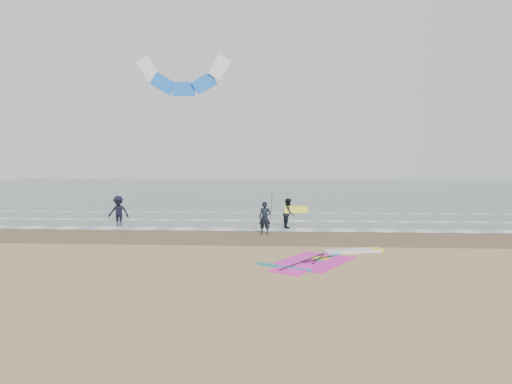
# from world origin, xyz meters

# --- Properties ---
(ground) EXTENTS (120.00, 120.00, 0.00)m
(ground) POSITION_xyz_m (0.00, 0.00, 0.00)
(ground) COLOR tan
(ground) RESTS_ON ground
(sea_water) EXTENTS (120.00, 80.00, 0.02)m
(sea_water) POSITION_xyz_m (0.00, 48.00, 0.01)
(sea_water) COLOR #47605E
(sea_water) RESTS_ON ground
(wet_sand_band) EXTENTS (120.00, 5.00, 0.01)m
(wet_sand_band) POSITION_xyz_m (0.00, 6.00, 0.00)
(wet_sand_band) COLOR brown
(wet_sand_band) RESTS_ON ground
(foam_waterline) EXTENTS (120.00, 9.15, 0.02)m
(foam_waterline) POSITION_xyz_m (0.00, 10.44, 0.03)
(foam_waterline) COLOR white
(foam_waterline) RESTS_ON ground
(windsurf_rig) EXTENTS (4.93, 4.67, 0.12)m
(windsurf_rig) POSITION_xyz_m (2.63, 1.01, 0.03)
(windsurf_rig) COLOR white
(windsurf_rig) RESTS_ON ground
(person_standing) EXTENTS (0.65, 0.49, 1.62)m
(person_standing) POSITION_xyz_m (0.16, 6.79, 0.81)
(person_standing) COLOR black
(person_standing) RESTS_ON ground
(person_walking) EXTENTS (0.72, 0.87, 1.63)m
(person_walking) POSITION_xyz_m (1.35, 8.91, 0.81)
(person_walking) COLOR black
(person_walking) RESTS_ON ground
(person_wading) EXTENTS (1.25, 0.73, 1.92)m
(person_wading) POSITION_xyz_m (-8.78, 10.98, 0.96)
(person_wading) COLOR black
(person_wading) RESTS_ON ground
(held_pole) EXTENTS (0.17, 0.86, 1.82)m
(held_pole) POSITION_xyz_m (0.46, 6.79, 1.19)
(held_pole) COLOR black
(held_pole) RESTS_ON ground
(carried_kiteboard) EXTENTS (1.30, 0.51, 0.39)m
(carried_kiteboard) POSITION_xyz_m (1.75, 8.81, 1.03)
(carried_kiteboard) COLOR yellow
(carried_kiteboard) RESTS_ON ground
(surf_kite) EXTENTS (6.54, 4.97, 9.63)m
(surf_kite) POSITION_xyz_m (-5.82, 15.72, 9.31)
(surf_kite) COLOR white
(surf_kite) RESTS_ON ground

